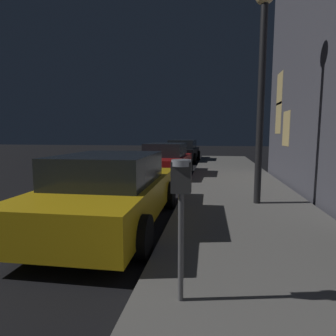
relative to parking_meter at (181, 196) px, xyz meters
name	(u,v)px	position (x,y,z in m)	size (l,w,h in m)	color
sidewalk	(273,272)	(1.08, 0.90, -1.15)	(3.20, 36.00, 0.15)	slate
parking_meter	(181,196)	(0.00, 0.00, 0.00)	(0.19, 0.19, 1.42)	#59595B
car_yellow_cab	(111,190)	(-1.67, 2.53, -0.51)	(2.18, 4.61, 1.43)	gold
car_red	(165,161)	(-1.67, 8.83, -0.52)	(2.09, 4.20, 1.43)	maroon
car_black	(183,151)	(-1.67, 15.64, -0.51)	(2.17, 4.40, 1.43)	black
street_lamp	(262,60)	(1.38, 4.24, 2.26)	(0.44, 0.44, 4.98)	black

